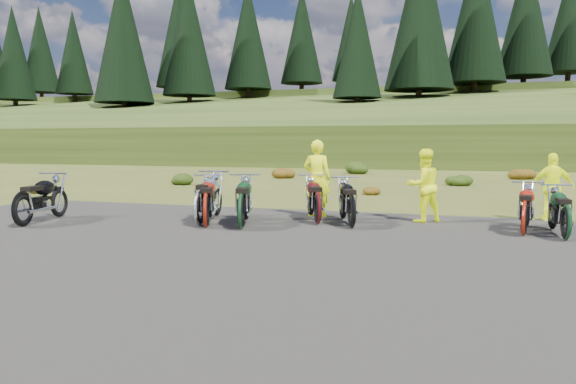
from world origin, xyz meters
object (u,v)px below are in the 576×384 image
(motorcycle_0, at_px, (24,228))
(motorcycle_7, at_px, (565,242))
(motorcycle_3, at_px, (200,227))
(person_middle, at_px, (317,179))

(motorcycle_0, bearing_deg, motorcycle_7, -90.66)
(motorcycle_0, height_order, motorcycle_3, motorcycle_3)
(motorcycle_3, bearing_deg, person_middle, -53.35)
(motorcycle_0, relative_size, motorcycle_3, 0.97)
(motorcycle_7, xyz_separation_m, person_middle, (-5.38, 1.82, 0.96))
(motorcycle_7, bearing_deg, motorcycle_0, 96.13)
(motorcycle_3, relative_size, motorcycle_7, 1.17)
(motorcycle_3, bearing_deg, motorcycle_0, 99.74)
(motorcycle_7, relative_size, person_middle, 1.01)
(motorcycle_7, bearing_deg, person_middle, 67.97)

